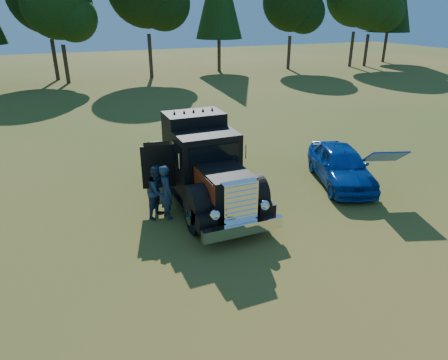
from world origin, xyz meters
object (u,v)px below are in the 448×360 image
(hotrod_coupe, at_px, (341,165))
(spectator_far, at_px, (158,191))
(diamond_t_truck, at_px, (203,166))
(spectator_near, at_px, (166,192))

(hotrod_coupe, bearing_deg, spectator_far, 179.59)
(diamond_t_truck, relative_size, spectator_near, 3.92)
(hotrod_coupe, relative_size, spectator_far, 2.65)
(diamond_t_truck, height_order, spectator_near, diamond_t_truck)
(hotrod_coupe, xyz_separation_m, spectator_near, (-7.04, -0.16, 0.16))
(diamond_t_truck, height_order, hotrod_coupe, diamond_t_truck)
(diamond_t_truck, xyz_separation_m, hotrod_coupe, (5.49, -0.65, -0.53))
(spectator_near, distance_m, spectator_far, 0.30)
(hotrod_coupe, relative_size, spectator_near, 2.57)
(diamond_t_truck, distance_m, hotrod_coupe, 5.55)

